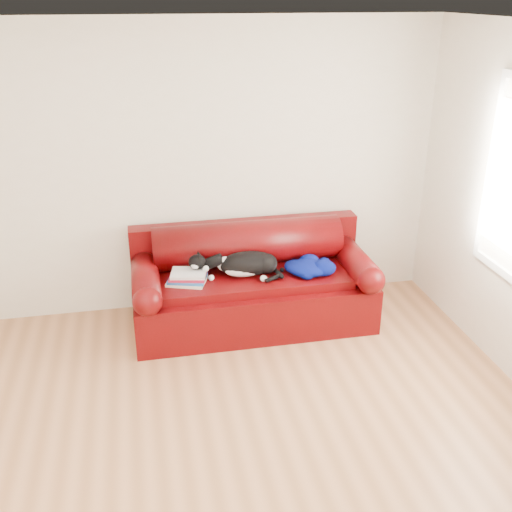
# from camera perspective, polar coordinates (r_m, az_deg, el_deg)

# --- Properties ---
(ground) EXTENTS (4.50, 4.50, 0.00)m
(ground) POSITION_cam_1_polar(r_m,az_deg,el_deg) (4.24, -2.42, -16.92)
(ground) COLOR #97623C
(ground) RESTS_ON ground
(room_shell) EXTENTS (4.52, 4.02, 2.61)m
(room_shell) POSITION_cam_1_polar(r_m,az_deg,el_deg) (3.42, -0.89, 5.13)
(room_shell) COLOR beige
(room_shell) RESTS_ON ground
(sofa_base) EXTENTS (2.10, 0.90, 0.50)m
(sofa_base) POSITION_cam_1_polar(r_m,az_deg,el_deg) (5.39, -0.31, -4.09)
(sofa_base) COLOR #360202
(sofa_base) RESTS_ON ground
(sofa_back) EXTENTS (2.10, 1.01, 0.88)m
(sofa_back) POSITION_cam_1_polar(r_m,az_deg,el_deg) (5.47, -0.81, -0.10)
(sofa_back) COLOR #360202
(sofa_back) RESTS_ON ground
(book_stack) EXTENTS (0.38, 0.33, 0.10)m
(book_stack) POSITION_cam_1_polar(r_m,az_deg,el_deg) (5.11, -6.52, -2.02)
(book_stack) COLOR beige
(book_stack) RESTS_ON sofa_base
(cat) EXTENTS (0.69, 0.40, 0.26)m
(cat) POSITION_cam_1_polar(r_m,az_deg,el_deg) (5.18, -0.87, -0.80)
(cat) COLOR black
(cat) RESTS_ON sofa_base
(blanket) EXTENTS (0.44, 0.36, 0.14)m
(blanket) POSITION_cam_1_polar(r_m,az_deg,el_deg) (5.26, 5.10, -1.02)
(blanket) COLOR #020A4C
(blanket) RESTS_ON sofa_base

